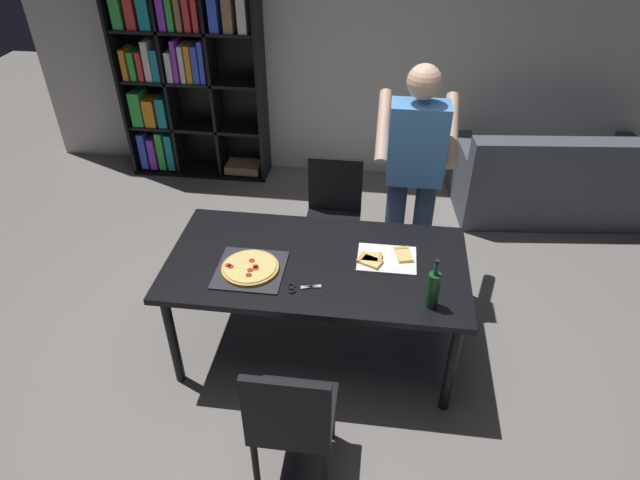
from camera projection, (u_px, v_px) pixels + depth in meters
name	position (u px, v px, depth m)	size (l,w,h in m)	color
ground_plane	(317.00, 346.00, 3.79)	(12.00, 12.00, 0.00)	gray
back_wall	(354.00, 34.00, 5.07)	(6.40, 0.10, 2.80)	silver
dining_table	(317.00, 269.00, 3.39)	(1.84, 0.96, 0.75)	black
chair_near_camera	(291.00, 417.00, 2.72)	(0.42, 0.42, 0.90)	black
chair_far_side	(333.00, 209.00, 4.27)	(0.42, 0.42, 0.90)	black
couch	(552.00, 183.00, 5.01)	(1.78, 1.02, 0.85)	#4C515B
bookshelf	(185.00, 76.00, 5.28)	(1.40, 0.35, 1.95)	black
person_serving_pizza	(414.00, 173.00, 3.75)	(0.55, 0.54, 1.75)	#38476B
pepperoni_pizza_on_tray	(250.00, 268.00, 3.27)	(0.40, 0.40, 0.04)	#2D2D33
pizza_slices_on_towel	(384.00, 258.00, 3.36)	(0.36, 0.28, 0.03)	white
wine_bottle	(433.00, 289.00, 2.96)	(0.07, 0.07, 0.32)	#194723
kitchen_scissors	(299.00, 288.00, 3.14)	(0.20, 0.10, 0.01)	silver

